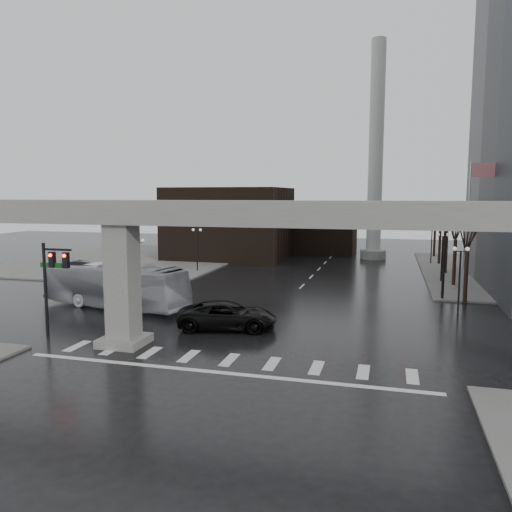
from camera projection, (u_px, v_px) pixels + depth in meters
name	position (u px, v px, depth m)	size (l,w,h in m)	color
ground	(235.00, 354.00, 28.32)	(160.00, 160.00, 0.00)	black
sidewalk_nw	(135.00, 259.00, 69.55)	(28.00, 36.00, 0.15)	slate
elevated_guideway	(256.00, 234.00, 27.15)	(48.00, 2.60, 8.70)	gray
building_far_left	(230.00, 223.00, 71.58)	(16.00, 14.00, 10.00)	black
building_far_mid	(323.00, 227.00, 78.16)	(10.00, 10.00, 8.00)	black
smokestack	(376.00, 163.00, 69.20)	(3.60, 3.60, 30.00)	#B9BAB5
signal_mast_arm	(399.00, 232.00, 43.28)	(12.12, 0.43, 8.00)	black
signal_left_pole	(52.00, 273.00, 31.48)	(2.30, 0.30, 6.00)	black
flagpole_assembly	(472.00, 211.00, 44.50)	(2.06, 0.12, 12.00)	silver
lamp_right_0	(460.00, 268.00, 37.80)	(1.22, 0.32, 5.11)	black
lamp_right_1	(442.00, 249.00, 51.21)	(1.22, 0.32, 5.11)	black
lamp_right_2	(432.00, 238.00, 64.62)	(1.22, 0.32, 5.11)	black
lamp_left_0	(139.00, 257.00, 44.81)	(1.22, 0.32, 5.11)	black
lamp_left_1	(197.00, 242.00, 58.22)	(1.22, 0.32, 5.11)	black
lamp_left_2	(233.00, 234.00, 71.63)	(1.22, 0.32, 5.11)	black
tree_right_0	(467.00, 270.00, 41.46)	(1.09, 1.58, 7.50)	black
tree_right_1	(455.00, 258.00, 49.12)	(1.09, 1.61, 7.67)	black
tree_right_2	(446.00, 249.00, 56.78)	(1.10, 1.63, 7.85)	black
tree_right_3	(440.00, 242.00, 64.43)	(1.11, 1.66, 8.02)	black
tree_right_4	(435.00, 236.00, 72.09)	(1.12, 1.69, 8.19)	black
pickup_truck	(227.00, 316.00, 33.57)	(3.08, 6.67, 1.85)	black
city_bus	(114.00, 285.00, 39.95)	(3.04, 13.01, 3.62)	silver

